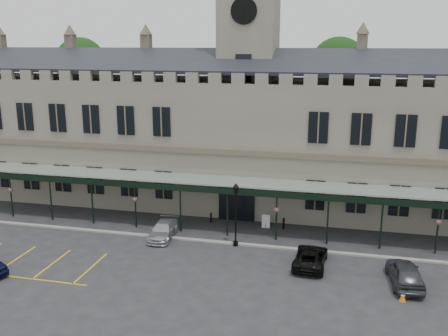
% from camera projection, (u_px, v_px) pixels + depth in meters
% --- Properties ---
extents(ground, '(140.00, 140.00, 0.00)m').
position_uv_depth(ground, '(204.00, 274.00, 34.17)').
color(ground, '#27282A').
extents(station_building, '(60.00, 10.36, 17.30)m').
position_uv_depth(station_building, '(248.00, 139.00, 47.60)').
color(station_building, '#6D685B').
rests_on(station_building, ground).
extents(clock_tower, '(5.60, 5.60, 24.80)m').
position_uv_depth(clock_tower, '(249.00, 68.00, 46.05)').
color(clock_tower, '#6D685B').
rests_on(clock_tower, ground).
extents(canopy, '(50.00, 4.10, 4.30)m').
position_uv_depth(canopy, '(228.00, 206.00, 40.62)').
color(canopy, '#8C9E93').
rests_on(canopy, ground).
extents(kerb, '(60.00, 0.40, 0.12)m').
position_uv_depth(kerb, '(223.00, 242.00, 39.34)').
color(kerb, gray).
rests_on(kerb, ground).
extents(parking_markings, '(16.00, 6.00, 0.01)m').
position_uv_depth(parking_markings, '(11.00, 263.00, 35.84)').
color(parking_markings, gold).
rests_on(parking_markings, ground).
extents(tree_behind_left, '(6.00, 6.00, 16.00)m').
position_uv_depth(tree_behind_left, '(81.00, 64.00, 59.48)').
color(tree_behind_left, '#332314').
rests_on(tree_behind_left, ground).
extents(tree_behind_mid, '(6.00, 6.00, 16.00)m').
position_uv_depth(tree_behind_mid, '(338.00, 67.00, 52.86)').
color(tree_behind_mid, '#332314').
rests_on(tree_behind_mid, ground).
extents(lamp_post_mid, '(0.48, 0.48, 5.08)m').
position_uv_depth(lamp_post_mid, '(236.00, 209.00, 38.14)').
color(lamp_post_mid, black).
rests_on(lamp_post_mid, ground).
extents(traffic_cone, '(0.40, 0.40, 0.64)m').
position_uv_depth(traffic_cone, '(403.00, 296.00, 30.47)').
color(traffic_cone, orange).
rests_on(traffic_cone, ground).
extents(sign_board, '(0.69, 0.07, 1.19)m').
position_uv_depth(sign_board, '(266.00, 221.00, 42.45)').
color(sign_board, black).
rests_on(sign_board, ground).
extents(bollard_left, '(0.15, 0.15, 0.87)m').
position_uv_depth(bollard_left, '(211.00, 218.00, 43.80)').
color(bollard_left, black).
rests_on(bollard_left, ground).
extents(bollard_right, '(0.17, 0.17, 0.96)m').
position_uv_depth(bollard_right, '(284.00, 224.00, 42.21)').
color(bollard_right, black).
rests_on(bollard_right, ground).
extents(car_taxi, '(2.10, 4.48, 1.27)m').
position_uv_depth(car_taxi, '(163.00, 230.00, 40.36)').
color(car_taxi, '#A0A3A8').
rests_on(car_taxi, ground).
extents(car_van, '(2.38, 4.75, 1.29)m').
position_uv_depth(car_van, '(310.00, 257.00, 35.28)').
color(car_van, black).
rests_on(car_van, ground).
extents(car_right_a, '(2.31, 4.84, 1.60)m').
position_uv_depth(car_right_a, '(405.00, 273.00, 32.46)').
color(car_right_a, '#35373C').
rests_on(car_right_a, ground).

